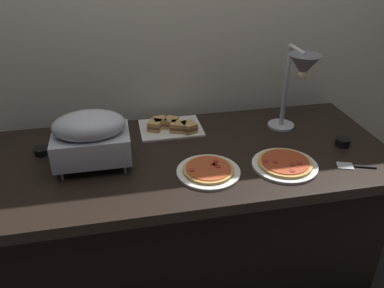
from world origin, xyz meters
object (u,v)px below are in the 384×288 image
Objects in this scene: chafing_dish at (91,136)px; sauce_cup_near at (343,142)px; pizza_plate_front at (285,164)px; pizza_plate_center at (208,171)px; serving_spatula at (354,166)px; sandwich_platter at (171,126)px; heat_lamp at (300,73)px; sauce_cup_far at (42,151)px.

sauce_cup_near is at bearing -2.96° from chafing_dish.
chafing_dish reaches higher than pizza_plate_front.
pizza_plate_center reaches higher than serving_spatula.
sandwich_platter is at bearing 145.16° from serving_spatula.
chafing_dish reaches higher than sauce_cup_near.
chafing_dish is at bearing 177.04° from sauce_cup_near.
sandwich_platter reaches higher than pizza_plate_front.
serving_spatula is at bearing -62.96° from heat_lamp.
pizza_plate_center is 3.95× the size of sauce_cup_far.
heat_lamp is 0.41m from sauce_cup_near.
chafing_dish reaches higher than pizza_plate_center.
pizza_plate_center is 1.63× the size of serving_spatula.
chafing_dish reaches higher than sauce_cup_far.
chafing_dish is 4.69× the size of sauce_cup_far.
sauce_cup_near is (0.35, 0.12, 0.01)m from pizza_plate_front.
sandwich_platter is at bearing 102.35° from pizza_plate_center.
sauce_cup_far is at bearing 162.76° from pizza_plate_front.
pizza_plate_center is at bearing 177.23° from pizza_plate_front.
heat_lamp is 1.53× the size of pizza_plate_front.
pizza_plate_front is at bearing -17.24° from sauce_cup_far.
heat_lamp is 1.27m from sauce_cup_far.
sandwich_platter is (-0.44, 0.45, 0.01)m from pizza_plate_front.
chafing_dish is 1.93× the size of serving_spatula.
pizza_plate_center is 0.86× the size of sandwich_platter.
pizza_plate_front is at bearing -12.49° from chafing_dish.
serving_spatula is at bearing -34.84° from sandwich_platter.
serving_spatula is (1.14, -0.25, -0.14)m from chafing_dish.
sauce_cup_near reaches higher than sauce_cup_far.
chafing_dish is 0.49m from sandwich_platter.
sauce_cup_far is (-0.64, -0.12, -0.01)m from sandwich_platter.
pizza_plate_front is 0.90× the size of sandwich_platter.
pizza_plate_front is 4.15× the size of sauce_cup_near.
sauce_cup_near is (0.80, -0.33, -0.00)m from sandwich_platter.
sandwich_platter reaches higher than pizza_plate_center.
sandwich_platter reaches higher than serving_spatula.
sandwich_platter reaches higher than sauce_cup_near.
sandwich_platter is at bearing 160.98° from heat_lamp.
pizza_plate_center is at bearing -23.50° from sauce_cup_far.
chafing_dish is 1.18m from serving_spatula.
heat_lamp is at bearing -3.86° from sauce_cup_far.
pizza_plate_center is 3.96× the size of sauce_cup_near.
pizza_plate_center is 0.66m from serving_spatula.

